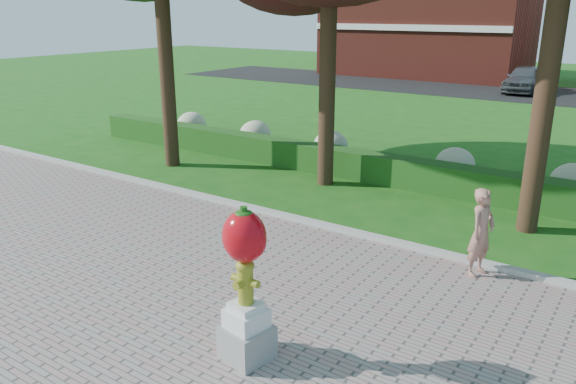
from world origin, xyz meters
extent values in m
plane|color=#175415|center=(0.00, 0.00, 0.00)|extent=(100.00, 100.00, 0.00)
cube|color=#ADADA5|center=(0.00, 3.00, 0.07)|extent=(40.00, 0.18, 0.15)
cube|color=#124012|center=(0.00, 7.00, 0.40)|extent=(24.00, 0.70, 0.80)
ellipsoid|color=#AEB288|center=(-9.00, 8.00, 0.55)|extent=(1.10, 1.10, 0.99)
ellipsoid|color=#AEB288|center=(-6.00, 8.00, 0.55)|extent=(1.10, 1.10, 0.99)
ellipsoid|color=#AEB288|center=(-3.00, 8.00, 0.55)|extent=(1.10, 1.10, 0.99)
ellipsoid|color=#AEB288|center=(1.00, 8.00, 0.55)|extent=(1.10, 1.10, 0.99)
ellipsoid|color=#AEB288|center=(4.00, 8.00, 0.55)|extent=(1.10, 1.10, 0.99)
cube|color=black|center=(0.00, 28.00, 0.01)|extent=(50.00, 8.00, 0.02)
cube|color=maroon|center=(-10.00, 34.00, 3.50)|extent=(14.00, 8.00, 7.00)
cylinder|color=black|center=(-7.00, 5.00, 3.36)|extent=(0.44, 0.44, 6.72)
cylinder|color=black|center=(-2.00, 6.00, 3.08)|extent=(0.44, 0.44, 6.16)
cylinder|color=black|center=(3.50, 5.50, 3.64)|extent=(0.44, 0.44, 7.28)
cube|color=gray|center=(1.38, -1.83, 0.28)|extent=(0.71, 0.71, 0.49)
cube|color=silver|center=(1.38, -1.83, 0.67)|extent=(0.57, 0.57, 0.27)
cube|color=silver|center=(1.38, -1.83, 0.85)|extent=(0.46, 0.46, 0.10)
cylinder|color=olive|center=(1.38, -1.83, 1.17)|extent=(0.22, 0.22, 0.55)
ellipsoid|color=olive|center=(1.38, -1.83, 1.45)|extent=(0.25, 0.25, 0.18)
cylinder|color=olive|center=(1.22, -1.83, 1.23)|extent=(0.12, 0.11, 0.11)
cylinder|color=olive|center=(1.54, -1.83, 1.23)|extent=(0.12, 0.11, 0.11)
cylinder|color=olive|center=(1.38, -1.98, 1.23)|extent=(0.12, 0.12, 0.12)
cylinder|color=olive|center=(1.38, -1.83, 1.53)|extent=(0.08, 0.08, 0.05)
ellipsoid|color=#B90912|center=(1.38, -1.83, 1.87)|extent=(0.61, 0.55, 0.71)
ellipsoid|color=#B90912|center=(1.20, -1.83, 1.85)|extent=(0.30, 0.30, 0.45)
ellipsoid|color=#B90912|center=(1.56, -1.83, 1.85)|extent=(0.30, 0.30, 0.45)
cylinder|color=#1C5313|center=(1.38, -1.83, 2.22)|extent=(0.10, 0.10, 0.12)
ellipsoid|color=#1C5313|center=(1.38, -1.83, 2.19)|extent=(0.23, 0.23, 0.08)
imported|color=#AA7261|center=(3.26, 2.60, 0.86)|extent=(0.53, 0.68, 1.64)
imported|color=#474B4F|center=(-1.59, 28.23, 0.80)|extent=(1.88, 4.61, 1.57)
camera|label=1|loc=(5.66, -7.09, 4.68)|focal=35.00mm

